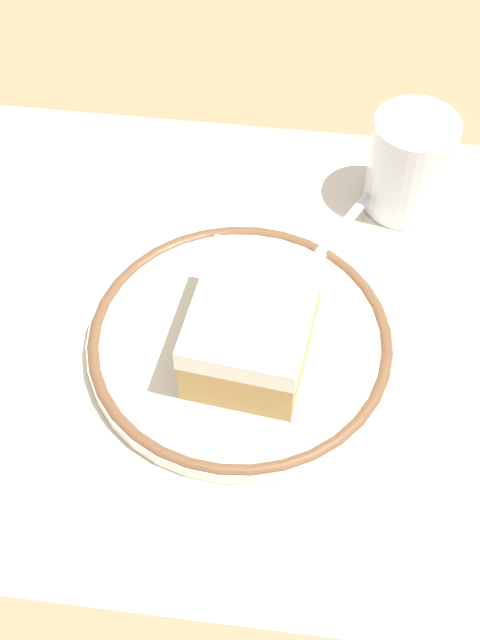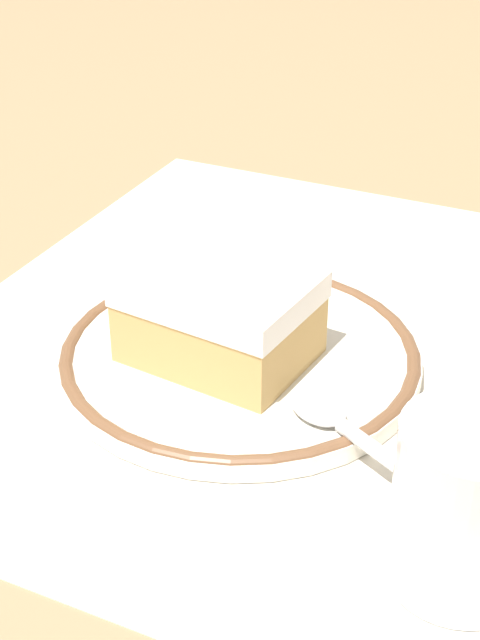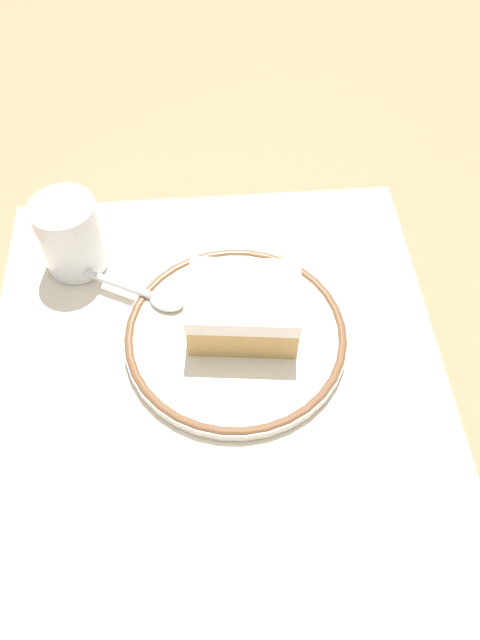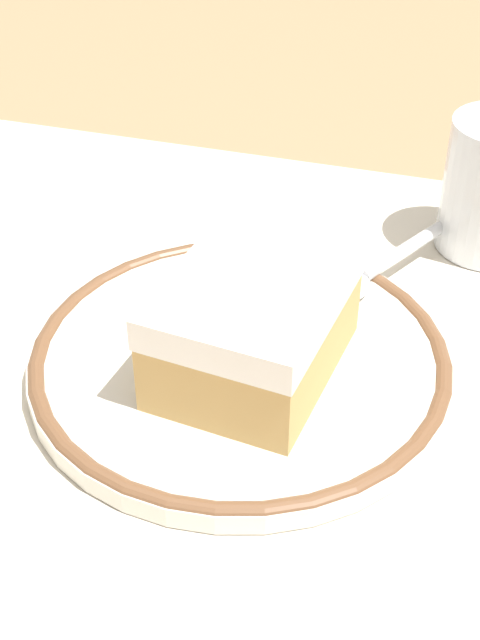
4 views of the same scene
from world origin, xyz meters
name	(u,v)px [view 1 (image 1 of 4)]	position (x,y,z in m)	size (l,w,h in m)	color
ground_plane	(189,320)	(0.00, 0.00, 0.00)	(2.40, 2.40, 0.00)	#9E7551
placemat	(189,319)	(0.00, 0.00, 0.00)	(0.45, 0.41, 0.00)	beige
plate	(240,342)	(0.04, -0.02, 0.01)	(0.20, 0.20, 0.01)	silver
cake_slice	(252,327)	(0.05, -0.03, 0.04)	(0.08, 0.11, 0.05)	tan
spoon	(327,244)	(0.09, 0.07, 0.02)	(0.07, 0.12, 0.01)	silver
cup	(409,169)	(0.14, 0.13, 0.03)	(0.06, 0.06, 0.08)	silver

